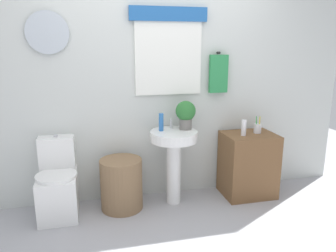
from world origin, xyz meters
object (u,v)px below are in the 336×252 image
at_px(toilet, 58,185).
at_px(wooden_cabinet, 248,164).
at_px(laundry_hamper, 121,184).
at_px(toothbrush_cup, 257,128).
at_px(pedestal_sink, 174,151).
at_px(soap_bottle, 161,122).
at_px(potted_plant, 186,113).
at_px(lotion_bottle, 244,128).

bearing_deg(toilet, wooden_cabinet, -0.92).
distance_m(laundry_hamper, toothbrush_cup, 1.57).
relative_size(toilet, pedestal_sink, 0.99).
bearing_deg(soap_bottle, pedestal_sink, -22.62).
xyz_separation_m(laundry_hamper, potted_plant, (0.69, 0.06, 0.69)).
distance_m(pedestal_sink, toothbrush_cup, 0.96).
xyz_separation_m(toilet, soap_bottle, (1.04, 0.02, 0.58)).
bearing_deg(potted_plant, soap_bottle, -177.80).
bearing_deg(lotion_bottle, potted_plant, 170.70).
relative_size(toilet, laundry_hamper, 1.48).
distance_m(laundry_hamper, wooden_cabinet, 1.40).
height_order(pedestal_sink, wooden_cabinet, pedestal_sink).
relative_size(potted_plant, toothbrush_cup, 1.60).
bearing_deg(pedestal_sink, lotion_bottle, -3.05).
xyz_separation_m(toilet, lotion_bottle, (1.91, -0.07, 0.49)).
relative_size(wooden_cabinet, soap_bottle, 3.88).
relative_size(laundry_hamper, potted_plant, 1.77).
bearing_deg(lotion_bottle, soap_bottle, 174.10).
xyz_separation_m(pedestal_sink, wooden_cabinet, (0.85, 0.00, -0.23)).
xyz_separation_m(pedestal_sink, potted_plant, (0.14, 0.06, 0.37)).
bearing_deg(toothbrush_cup, toilet, 179.66).
bearing_deg(potted_plant, toothbrush_cup, -2.87).
distance_m(toilet, lotion_bottle, 1.97).
distance_m(wooden_cabinet, potted_plant, 0.93).
bearing_deg(toothbrush_cup, potted_plant, 177.13).
height_order(toilet, toothbrush_cup, toothbrush_cup).
bearing_deg(soap_bottle, wooden_cabinet, -2.96).
distance_m(toilet, wooden_cabinet, 2.01).
bearing_deg(soap_bottle, lotion_bottle, -5.90).
bearing_deg(toothbrush_cup, lotion_bottle, -162.79).
xyz_separation_m(soap_bottle, lotion_bottle, (0.87, -0.09, -0.09)).
distance_m(pedestal_sink, lotion_bottle, 0.78).
xyz_separation_m(soap_bottle, toothbrush_cup, (1.06, -0.03, -0.12)).
height_order(soap_bottle, lotion_bottle, soap_bottle).
height_order(wooden_cabinet, soap_bottle, soap_bottle).
distance_m(toilet, potted_plant, 1.45).
distance_m(soap_bottle, toothbrush_cup, 1.07).
xyz_separation_m(wooden_cabinet, lotion_bottle, (-0.10, -0.04, 0.43)).
relative_size(pedestal_sink, lotion_bottle, 4.67).
bearing_deg(toothbrush_cup, wooden_cabinet, -168.44).
distance_m(laundry_hamper, lotion_bottle, 1.40).
relative_size(toilet, toothbrush_cup, 4.18).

